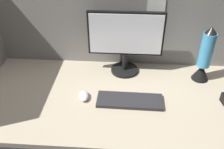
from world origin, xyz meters
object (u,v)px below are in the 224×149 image
object	(u,v)px
keyboard	(130,101)
lava_lamp	(204,58)
mouse	(84,96)
monitor	(126,40)

from	to	relation	value
keyboard	lava_lamp	distance (cm)	53.42
mouse	lava_lamp	bearing A→B (deg)	5.75
mouse	keyboard	bearing A→B (deg)	-16.88
monitor	lava_lamp	world-z (taller)	monitor
monitor	lava_lamp	distance (cm)	49.12
monitor	mouse	bearing A→B (deg)	-127.17
keyboard	lava_lamp	size ratio (longest dim) A/B	1.04
keyboard	monitor	bearing A→B (deg)	97.13
mouse	lava_lamp	xyz separation A→B (cm)	(70.91, 24.20, 13.25)
monitor	mouse	size ratio (longest dim) A/B	4.88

